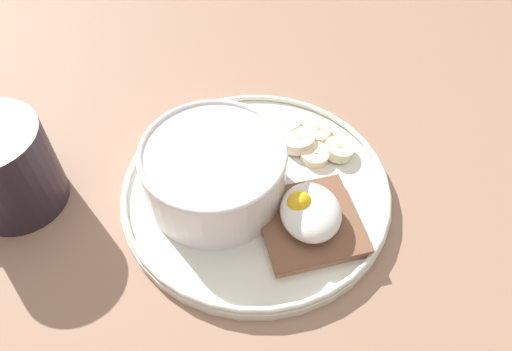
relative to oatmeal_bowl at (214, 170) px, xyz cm
name	(u,v)px	position (x,y,z in cm)	size (l,w,h in cm)	color
ground_plane	(256,200)	(-0.19, -3.91, -5.00)	(120.00, 120.00, 2.00)	#98725B
plate	(256,189)	(-0.19, -3.91, -3.20)	(26.53, 26.53, 1.60)	silver
oatmeal_bowl	(214,170)	(0.00, 0.00, 0.00)	(13.61, 13.61, 6.10)	white
toast_slice	(309,223)	(-5.20, -8.32, -2.35)	(10.16, 10.16, 1.15)	brown
poached_egg	(309,211)	(-5.14, -8.21, -0.47)	(6.38, 5.49, 3.24)	white
banana_slice_front	(298,141)	(5.07, -8.82, -2.30)	(4.63, 4.55, 1.63)	#F6DFBE
banana_slice_left	(285,123)	(7.90, -7.91, -2.45)	(4.95, 4.95, 1.32)	beige
banana_slice_back	(315,155)	(3.15, -10.34, -2.52)	(3.91, 3.90, 1.01)	beige
banana_slice_right	(318,131)	(6.45, -11.25, -2.45)	(3.79, 3.74, 1.35)	beige
banana_slice_inner	(339,150)	(3.45, -12.85, -2.32)	(3.86, 3.95, 1.59)	#F1ECB8
coffee_mug	(3,168)	(1.63, 19.42, 0.76)	(9.12, 12.68, 9.27)	#261D27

